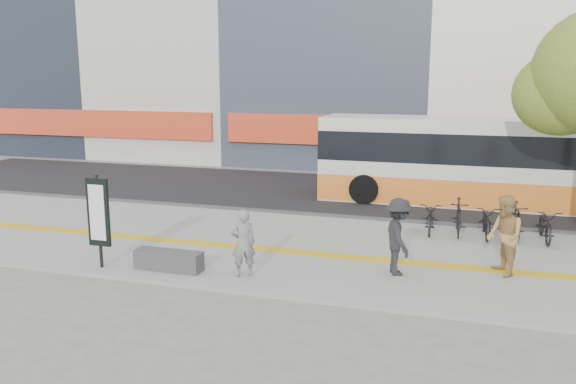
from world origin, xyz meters
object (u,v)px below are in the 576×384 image
(bus, at_px, (482,164))
(pedestrian_dark, at_px, (398,237))
(pedestrian_tan, at_px, (505,236))
(seated_woman, at_px, (243,243))
(bench, at_px, (169,260))
(signboard, at_px, (98,214))

(bus, relative_size, pedestrian_dark, 6.43)
(bus, bearing_deg, pedestrian_tan, -87.05)
(seated_woman, bearing_deg, pedestrian_dark, 167.55)
(bench, distance_m, pedestrian_tan, 7.61)
(seated_woman, distance_m, pedestrian_tan, 5.82)
(bench, bearing_deg, pedestrian_tan, 14.82)
(bus, xyz_separation_m, pedestrian_dark, (-1.86, -8.41, -0.51))
(bus, height_order, seated_woman, bus)
(signboard, distance_m, seated_woman, 3.47)
(signboard, bearing_deg, pedestrian_dark, 13.42)
(bench, xyz_separation_m, pedestrian_tan, (7.33, 1.94, 0.68))
(pedestrian_tan, relative_size, pedestrian_dark, 1.04)
(pedestrian_dark, bearing_deg, seated_woman, 87.11)
(bench, relative_size, pedestrian_tan, 0.88)
(signboard, height_order, pedestrian_dark, signboard)
(pedestrian_dark, bearing_deg, bench, 81.93)
(pedestrian_tan, bearing_deg, bus, 161.72)
(pedestrian_dark, bearing_deg, bus, -34.76)
(seated_woman, relative_size, pedestrian_dark, 0.87)
(bench, xyz_separation_m, signboard, (-1.60, -0.31, 1.06))
(pedestrian_tan, bearing_deg, bench, -96.41)
(bench, distance_m, pedestrian_dark, 5.27)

